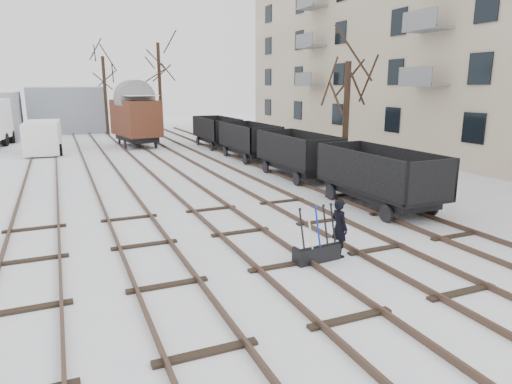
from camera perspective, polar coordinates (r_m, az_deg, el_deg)
ground at (r=11.96m, az=3.36°, el=-9.29°), size 120.00×120.00×0.00m
tracks at (r=24.47m, az=-11.19°, el=2.34°), size 13.90×52.00×0.16m
apartment_block at (r=34.71m, az=23.99°, el=17.85°), size 10.12×45.00×16.10m
shed_right at (r=49.91m, az=-22.55°, el=9.52°), size 7.00×6.00×4.50m
ground_frame at (r=12.30m, az=7.59°, el=-7.31°), size 1.33×0.54×1.49m
worker at (r=12.60m, az=10.36°, el=-4.42°), size 0.44×0.62×1.61m
freight_wagon_a at (r=17.97m, az=15.04°, el=0.78°), size 2.18×5.45×2.22m
freight_wagon_b at (r=23.23m, az=5.25°, el=3.91°), size 2.18×5.45×2.22m
freight_wagon_c at (r=28.94m, az=-0.84°, el=5.79°), size 2.18×5.45×2.22m
freight_wagon_d at (r=34.90m, az=-4.92°, el=7.01°), size 2.18×5.45×2.22m
box_van_wagon at (r=36.27m, az=-14.83°, el=9.09°), size 3.49×5.45×3.87m
panel_van at (r=34.67m, az=-25.09°, el=6.26°), size 2.40×5.06×2.19m
tree_near at (r=22.66m, az=11.16°, el=8.55°), size 0.30×0.30×5.68m
tree_far_left at (r=45.93m, az=-18.31°, el=11.32°), size 0.30×0.30×7.22m
tree_far_right at (r=42.18m, az=-11.91°, el=12.25°), size 0.30×0.30×8.19m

